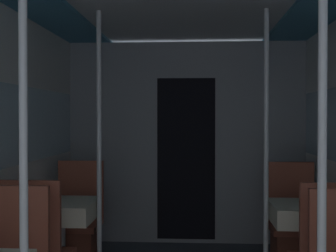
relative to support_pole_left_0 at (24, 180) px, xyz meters
The scene contains 9 objects.
bulkhead_far 3.24m from the support_pole_left_0, 78.43° to the left, with size 2.61×0.09×2.23m.
support_pole_left_0 is the anchor object (origin of this frame).
dining_table_left_1 1.72m from the support_pole_left_0, 101.25° to the left, with size 0.56×0.56×0.73m.
chair_left_far_1 2.30m from the support_pole_left_0, 98.54° to the left, with size 0.42×0.42×0.99m.
support_pole_left_1 1.61m from the support_pole_left_0, 90.00° to the left, with size 0.04×0.04×2.23m.
support_pole_right_0 1.30m from the support_pole_left_0, ahead, with size 0.04×0.04×2.23m.
dining_table_right_1 2.34m from the support_pole_left_0, 44.75° to the left, with size 0.56×0.56×0.73m.
chair_right_far_1 2.80m from the support_pole_left_0, 52.69° to the left, with size 0.42×0.42×0.99m.
support_pole_right_1 2.07m from the support_pole_left_0, 51.00° to the left, with size 0.04×0.04×2.23m.
Camera 1 is at (0.12, -1.31, 1.39)m, focal length 50.00 mm.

